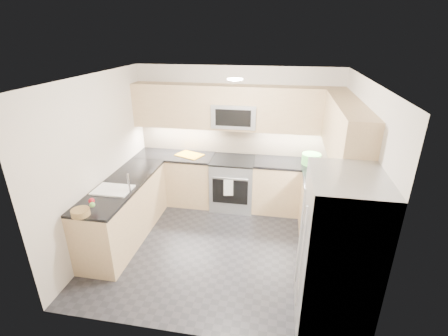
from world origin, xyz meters
TOP-DOWN VIEW (x-y plane):
  - floor at (0.00, 0.00)m, footprint 3.60×3.20m
  - ceiling at (0.00, 0.00)m, footprint 3.60×3.20m
  - wall_back at (0.00, 1.60)m, footprint 3.60×0.02m
  - wall_front at (0.00, -1.60)m, footprint 3.60×0.02m
  - wall_left at (-1.80, 0.00)m, footprint 0.02×3.20m
  - wall_right at (1.80, 0.00)m, footprint 0.02×3.20m
  - base_cab_back_left at (-1.09, 1.30)m, footprint 1.42×0.60m
  - base_cab_back_right at (1.09, 1.30)m, footprint 1.42×0.60m
  - base_cab_right at (1.50, 0.15)m, footprint 0.60×1.70m
  - base_cab_peninsula at (-1.50, 0.00)m, footprint 0.60×2.00m
  - countertop_back_left at (-1.09, 1.30)m, footprint 1.42×0.63m
  - countertop_back_right at (1.09, 1.30)m, footprint 1.42×0.63m
  - countertop_right at (1.50, 0.15)m, footprint 0.63×1.70m
  - countertop_peninsula at (-1.50, 0.00)m, footprint 0.63×2.00m
  - upper_cab_back at (0.00, 1.43)m, footprint 3.60×0.35m
  - upper_cab_right at (1.62, 0.28)m, footprint 0.35×1.95m
  - backsplash_back at (0.00, 1.60)m, footprint 3.60×0.01m
  - backsplash_right at (1.80, 0.45)m, footprint 0.01×2.30m
  - gas_range at (0.00, 1.28)m, footprint 0.76×0.65m
  - range_cooktop at (0.00, 1.28)m, footprint 0.76×0.65m
  - oven_door_glass at (0.00, 0.95)m, footprint 0.62×0.02m
  - oven_handle at (0.00, 0.93)m, footprint 0.60×0.02m
  - microwave at (0.00, 1.40)m, footprint 0.76×0.40m
  - microwave_door at (0.00, 1.20)m, footprint 0.60×0.01m
  - refrigerator at (1.45, -1.15)m, footprint 0.70×0.90m
  - fridge_handle_left at (1.08, -1.33)m, footprint 0.02×0.02m
  - fridge_handle_right at (1.08, -0.97)m, footprint 0.02×0.02m
  - sink_basin at (-1.50, -0.25)m, footprint 0.52×0.38m
  - faucet at (-1.24, -0.25)m, footprint 0.03×0.03m
  - utensil_bowl at (1.34, 1.28)m, footprint 0.32×0.32m
  - cutting_board at (-0.81, 1.31)m, footprint 0.55×0.47m
  - fruit_basket at (-1.56, -0.95)m, footprint 0.29×0.29m
  - fruit_apple at (-1.50, -0.77)m, footprint 0.08×0.08m
  - fruit_pear at (-1.43, -0.86)m, footprint 0.07×0.07m
  - dish_towel_check at (-0.02, 0.91)m, footprint 0.16×0.04m

SIDE VIEW (x-z plane):
  - floor at x=0.00m, z-range 0.00..0.00m
  - base_cab_back_left at x=-1.09m, z-range 0.00..0.90m
  - base_cab_back_right at x=1.09m, z-range 0.00..0.90m
  - base_cab_right at x=1.50m, z-range 0.00..0.90m
  - base_cab_peninsula at x=-1.50m, z-range 0.00..0.90m
  - oven_door_glass at x=0.00m, z-range 0.22..0.68m
  - gas_range at x=0.00m, z-range 0.00..0.91m
  - dish_towel_check at x=-0.02m, z-range 0.40..0.70m
  - oven_handle at x=0.00m, z-range 0.71..0.73m
  - sink_basin at x=-1.50m, z-range 0.80..0.96m
  - refrigerator at x=1.45m, z-range 0.00..1.80m
  - range_cooktop at x=0.00m, z-range 0.90..0.93m
  - countertop_back_left at x=-1.09m, z-range 0.90..0.94m
  - countertop_back_right at x=1.09m, z-range 0.90..0.94m
  - countertop_right at x=1.50m, z-range 0.90..0.94m
  - countertop_peninsula at x=-1.50m, z-range 0.90..0.94m
  - cutting_board at x=-0.81m, z-range 0.94..0.95m
  - fridge_handle_left at x=1.08m, z-range 0.35..1.55m
  - fridge_handle_right at x=1.08m, z-range 0.35..1.55m
  - fruit_basket at x=-1.56m, z-range 0.94..1.02m
  - utensil_bowl at x=1.34m, z-range 0.94..1.12m
  - fruit_apple at x=-1.50m, z-range 1.02..1.09m
  - fruit_pear at x=-1.43m, z-range 1.02..1.09m
  - faucet at x=-1.24m, z-range 0.94..1.22m
  - backsplash_back at x=0.00m, z-range 0.94..1.45m
  - backsplash_right at x=1.80m, z-range 0.94..1.45m
  - wall_back at x=0.00m, z-range 0.00..2.50m
  - wall_front at x=0.00m, z-range 0.00..2.50m
  - wall_left at x=-1.80m, z-range 0.00..2.50m
  - wall_right at x=1.80m, z-range 0.00..2.50m
  - microwave at x=0.00m, z-range 1.50..1.90m
  - microwave_door at x=0.00m, z-range 1.56..1.84m
  - upper_cab_back at x=0.00m, z-range 1.45..2.20m
  - upper_cab_right at x=1.62m, z-range 1.45..2.20m
  - ceiling at x=0.00m, z-range 2.49..2.51m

